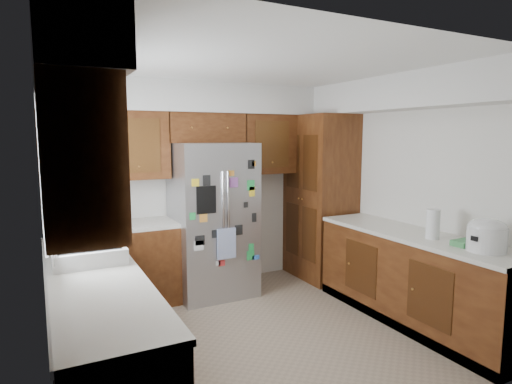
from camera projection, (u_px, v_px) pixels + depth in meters
floor at (260, 333)px, 4.10m from camera, size 3.60×3.60×0.00m
room_shell at (233, 142)px, 4.14m from camera, size 3.64×3.24×2.52m
left_counter_run at (110, 317)px, 3.45m from camera, size 1.36×3.20×0.92m
right_counter_run at (414, 282)px, 4.30m from camera, size 0.63×2.25×0.92m
pantry at (320, 197)px, 5.65m from camera, size 0.60×0.90×2.15m
fridge at (213, 220)px, 5.04m from camera, size 0.90×0.79×1.80m
bridge_cabinet at (205, 128)px, 5.10m from camera, size 0.96×0.34×0.35m
fridge_top_items at (196, 103)px, 4.97m from camera, size 0.76×0.28×0.25m
sink_assembly at (87, 250)px, 3.38m from camera, size 0.52×0.70×0.37m
left_counter_clutter at (83, 224)px, 4.03m from camera, size 0.32×0.90×0.38m
rice_cooker at (487, 234)px, 3.57m from camera, size 0.32×0.31×0.28m
paper_towel at (433, 224)px, 4.00m from camera, size 0.12×0.12×0.28m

